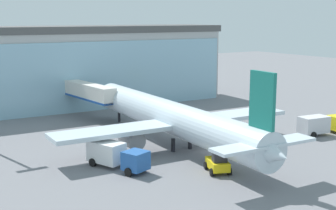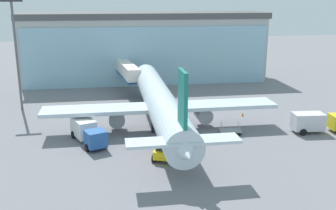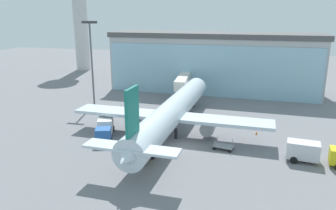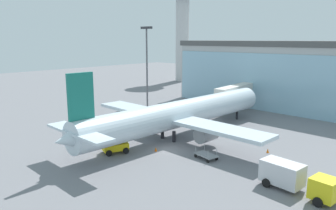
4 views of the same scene
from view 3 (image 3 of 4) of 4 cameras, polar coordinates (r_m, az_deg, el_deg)
The scene contains 12 objects.
ground at distance 47.75m, azimuth 2.48°, elevation -7.22°, with size 240.00×240.00×0.00m, color slate.
terminal_building at distance 81.56m, azimuth 7.89°, elevation 7.40°, with size 50.97×14.91×14.22m.
jet_bridge at distance 72.00m, azimuth 2.73°, elevation 4.13°, with size 3.50×15.07×5.59m.
control_tower at distance 115.45m, azimuth -15.18°, elevation 16.31°, with size 10.04×10.04×32.96m.
apron_light_mast at distance 69.14m, azimuth -13.20°, elevation 8.36°, with size 3.20×0.40×17.17m.
airplane at distance 51.75m, azimuth 0.77°, elevation -1.23°, with size 31.26×40.11×10.92m.
catering_truck at distance 51.85m, azimuth -10.93°, elevation -3.88°, with size 4.51×7.62×2.65m.
fuel_truck at distance 46.13m, azimuth 24.13°, elevation -7.52°, with size 7.51×3.21×2.65m.
baggage_cart at distance 47.18m, azimuth 9.62°, elevation -7.07°, with size 3.07×2.13×1.50m.
pushback_tug at distance 43.14m, azimuth -4.69°, elevation -8.43°, with size 3.12×3.64×2.30m.
safety_cone_nose at distance 46.12m, azimuth 1.17°, elevation -7.69°, with size 0.36×0.36×0.55m, color orange.
safety_cone_wingtip at distance 53.99m, azimuth 15.17°, elevation -4.71°, with size 0.36×0.36×0.55m, color orange.
Camera 3 is at (8.75, -43.16, 18.48)m, focal length 35.00 mm.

